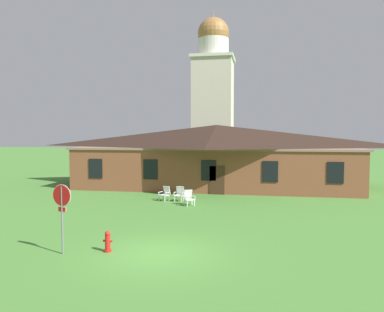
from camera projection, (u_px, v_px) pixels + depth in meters
name	position (u px, v px, depth m)	size (l,w,h in m)	color
ground_plane	(159.00, 254.00, 13.67)	(200.00, 200.00, 0.00)	#477F33
brick_building	(216.00, 154.00, 31.94)	(23.01, 10.40, 5.22)	brown
dome_tower	(213.00, 97.00, 45.96)	(5.18, 5.18, 19.65)	beige
stop_sign	(62.00, 205.00, 13.55)	(0.80, 0.18, 2.59)	slate
lawn_chair_by_porch	(165.00, 193.00, 24.52)	(0.80, 0.84, 0.96)	silver
lawn_chair_near_door	(179.00, 194.00, 24.39)	(0.67, 0.70, 0.96)	silver
lawn_chair_left_end	(189.00, 197.00, 22.91)	(0.83, 0.86, 0.96)	silver
fire_hydrant	(108.00, 242.00, 13.89)	(0.36, 0.28, 0.79)	red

